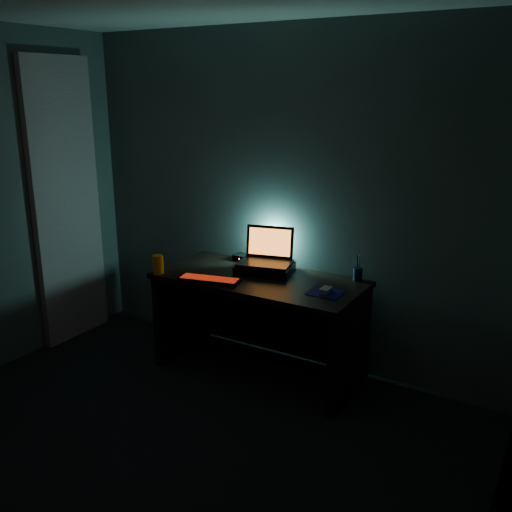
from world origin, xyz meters
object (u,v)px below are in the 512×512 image
at_px(keyboard, 209,280).
at_px(router, 243,257).
at_px(mouse, 326,290).
at_px(pen_cup, 358,274).
at_px(laptop, 267,255).
at_px(juice_glass, 158,264).

relative_size(keyboard, router, 3.21).
xyz_separation_m(mouse, pen_cup, (0.09, 0.35, 0.03)).
bearing_deg(laptop, keyboard, -129.86).
xyz_separation_m(keyboard, router, (-0.07, 0.56, 0.01)).
bearing_deg(keyboard, laptop, 50.76).
height_order(laptop, mouse, laptop).
xyz_separation_m(keyboard, mouse, (0.80, 0.20, 0.01)).
bearing_deg(mouse, keyboard, -166.79).
bearing_deg(laptop, router, 142.78).
distance_m(laptop, pen_cup, 0.68).
relative_size(laptop, pen_cup, 4.66).
distance_m(laptop, keyboard, 0.50).
bearing_deg(laptop, mouse, -35.15).
height_order(mouse, pen_cup, pen_cup).
bearing_deg(juice_glass, router, 59.25).
bearing_deg(juice_glass, laptop, 36.42).
xyz_separation_m(keyboard, juice_glass, (-0.43, -0.04, 0.06)).
height_order(pen_cup, juice_glass, juice_glass).
height_order(keyboard, juice_glass, juice_glass).
relative_size(laptop, router, 3.07).
distance_m(mouse, router, 0.94).
distance_m(juice_glass, router, 0.70).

